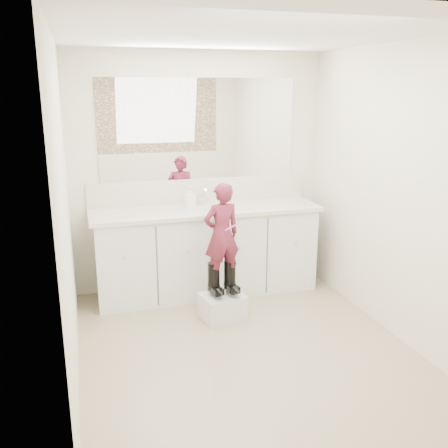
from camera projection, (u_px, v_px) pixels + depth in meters
name	position (u px, v px, depth m)	size (l,w,h in m)	color
floor	(245.00, 348.00, 4.05)	(3.00, 3.00, 0.00)	#8F825D
ceiling	(249.00, 34.00, 3.42)	(3.00, 3.00, 0.00)	white
wall_back	(199.00, 173.00, 5.12)	(2.60, 2.60, 0.00)	beige
wall_front	(350.00, 273.00, 2.34)	(2.60, 2.60, 0.00)	beige
wall_left	(65.00, 217.00, 3.38)	(3.00, 3.00, 0.00)	beige
wall_right	(397.00, 194.00, 4.09)	(3.00, 3.00, 0.00)	beige
vanity_cabinet	(207.00, 252.00, 5.07)	(2.20, 0.55, 0.85)	silver
countertop	(207.00, 210.00, 4.94)	(2.28, 0.58, 0.04)	beige
backsplash	(200.00, 191.00, 5.15)	(2.28, 0.03, 0.25)	beige
mirror	(199.00, 129.00, 4.99)	(2.00, 0.02, 1.00)	white
dot_panel	(356.00, 179.00, 2.23)	(2.00, 0.01, 1.20)	#472819
faucet	(203.00, 200.00, 5.07)	(0.08, 0.08, 0.10)	silver
cup	(226.00, 200.00, 5.06)	(0.11, 0.11, 0.10)	#F1E7C1
soap_bottle	(190.00, 197.00, 4.95)	(0.09, 0.10, 0.21)	white
step_stool	(222.00, 307.00, 4.53)	(0.37, 0.31, 0.24)	silver
boot_left	(214.00, 279.00, 4.46)	(0.11, 0.20, 0.31)	black
boot_right	(230.00, 277.00, 4.50)	(0.11, 0.20, 0.31)	black
toddler	(222.00, 235.00, 4.37)	(0.34, 0.22, 0.93)	#9D3048
toothbrush	(232.00, 227.00, 4.30)	(0.01, 0.01, 0.14)	#E659AB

